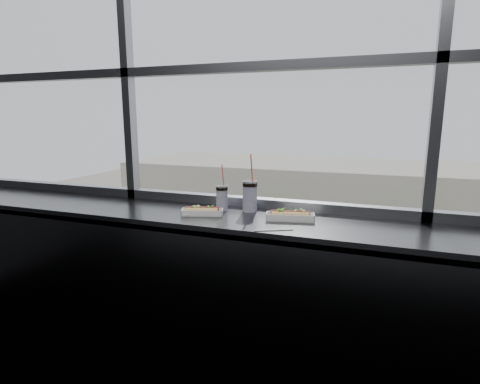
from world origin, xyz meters
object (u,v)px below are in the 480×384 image
(loose_straw, at_px, (274,230))
(wrapper, at_px, (186,214))
(soda_cup_left, at_px, (222,197))
(pedestrian_b, at_px, (331,254))
(tree_center, at_px, (390,242))
(car_far_a, at_px, (213,264))
(tree_left, at_px, (264,228))
(car_far_b, at_px, (403,289))
(hotdog_tray_right, at_px, (290,216))
(pedestrian_a, at_px, (306,256))
(car_near_b, at_px, (242,324))
(hotdog_tray_left, at_px, (202,211))
(soda_cup_right, at_px, (250,195))
(car_near_c, at_px, (332,342))

(loose_straw, relative_size, wrapper, 2.29)
(soda_cup_left, height_order, pedestrian_b, soda_cup_left)
(loose_straw, xyz_separation_m, tree_center, (2.10, 28.50, -8.97))
(car_far_a, bearing_deg, tree_left, -32.06)
(car_far_b, bearing_deg, car_far_a, 82.13)
(car_far_a, xyz_separation_m, car_far_b, (14.25, 0.00, 0.13))
(hotdog_tray_right, xyz_separation_m, tree_left, (-8.23, 28.26, -8.92))
(soda_cup_left, distance_m, pedestrian_a, 30.56)
(car_near_b, bearing_deg, hotdog_tray_right, -162.06)
(hotdog_tray_left, height_order, car_near_b, hotdog_tray_left)
(wrapper, xyz_separation_m, tree_center, (2.69, 28.37, -8.98))
(loose_straw, relative_size, car_far_b, 0.03)
(hotdog_tray_right, xyz_separation_m, tree_center, (2.07, 28.26, -8.99))
(wrapper, distance_m, car_far_b, 26.95)
(hotdog_tray_right, distance_m, pedestrian_a, 30.69)
(hotdog_tray_right, bearing_deg, wrapper, 178.15)
(wrapper, bearing_deg, tree_left, 105.01)
(tree_left, bearing_deg, wrapper, -74.99)
(soda_cup_right, relative_size, pedestrian_a, 0.17)
(soda_cup_right, bearing_deg, pedestrian_a, 98.44)
(car_near_c, height_order, tree_center, tree_center)
(soda_cup_left, xyz_separation_m, car_near_b, (-5.57, 16.16, -11.01))
(hotdog_tray_right, bearing_deg, tree_center, 73.83)
(soda_cup_left, height_order, car_far_a, soda_cup_left)
(pedestrian_b, bearing_deg, tree_center, -103.81)
(hotdog_tray_right, distance_m, soda_cup_right, 0.32)
(pedestrian_a, bearing_deg, tree_center, 179.66)
(tree_center, bearing_deg, soda_cup_right, -94.79)
(soda_cup_left, distance_m, loose_straw, 0.55)
(soda_cup_right, xyz_separation_m, car_far_b, (3.21, 24.13, -11.04))
(tree_center, bearing_deg, pedestrian_b, 166.19)
(hotdog_tray_right, xyz_separation_m, soda_cup_left, (-0.47, 0.10, 0.06))
(soda_cup_left, distance_m, tree_left, 30.56)
(soda_cup_left, height_order, pedestrian_a, soda_cup_left)
(hotdog_tray_left, relative_size, hotdog_tray_right, 0.91)
(hotdog_tray_right, distance_m, loose_straw, 0.24)
(soda_cup_right, xyz_separation_m, tree_left, (-7.94, 28.13, -9.00))
(tree_left, bearing_deg, car_far_b, -19.73)
(soda_cup_right, height_order, car_far_b, soda_cup_right)
(car_far_a, relative_size, tree_left, 1.24)
(soda_cup_left, bearing_deg, loose_straw, -37.49)
(pedestrian_a, xyz_separation_m, tree_left, (-3.76, -0.04, 2.09))
(hotdog_tray_right, height_order, soda_cup_left, soda_cup_left)
(car_near_c, bearing_deg, wrapper, 175.19)
(tree_center, bearing_deg, soda_cup_left, -95.15)
(wrapper, distance_m, car_near_c, 19.71)
(soda_cup_left, bearing_deg, tree_center, 84.85)
(soda_cup_left, bearing_deg, car_far_b, 82.00)
(soda_cup_left, xyz_separation_m, tree_left, (-7.76, 28.16, -8.98))
(soda_cup_left, distance_m, car_near_c, 19.59)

